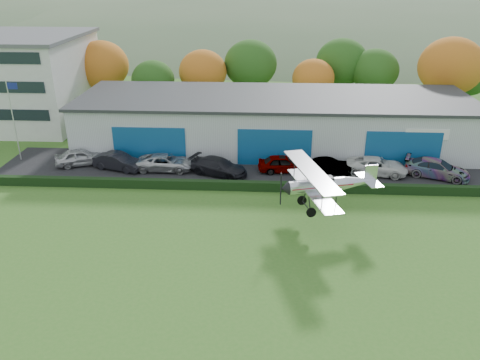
# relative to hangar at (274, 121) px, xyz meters

# --- Properties ---
(ground) EXTENTS (300.00, 300.00, 0.00)m
(ground) POSITION_rel_hangar_xyz_m (-5.00, -27.98, -2.66)
(ground) COLOR #366C22
(ground) RESTS_ON ground
(apron) EXTENTS (48.00, 9.00, 0.05)m
(apron) POSITION_rel_hangar_xyz_m (-2.00, -6.98, -2.63)
(apron) COLOR black
(apron) RESTS_ON ground
(hedge) EXTENTS (46.00, 0.60, 0.80)m
(hedge) POSITION_rel_hangar_xyz_m (-2.00, -11.78, -2.26)
(hedge) COLOR black
(hedge) RESTS_ON ground
(hangar) EXTENTS (40.60, 12.60, 5.30)m
(hangar) POSITION_rel_hangar_xyz_m (0.00, 0.00, 0.00)
(hangar) COLOR #B2B7BC
(hangar) RESTS_ON ground
(flagpole) EXTENTS (1.05, 0.10, 8.00)m
(flagpole) POSITION_rel_hangar_xyz_m (-24.88, -5.98, 2.13)
(flagpole) COLOR silver
(flagpole) RESTS_ON ground
(tree_belt) EXTENTS (75.70, 13.22, 10.12)m
(tree_belt) POSITION_rel_hangar_xyz_m (-4.15, 12.64, 2.95)
(tree_belt) COLOR #3D2614
(tree_belt) RESTS_ON ground
(distant_hills) EXTENTS (430.00, 196.00, 56.00)m
(distant_hills) POSITION_rel_hangar_xyz_m (-9.38, 112.02, -15.70)
(distant_hills) COLOR #4C6642
(distant_hills) RESTS_ON ground
(car_0) EXTENTS (5.10, 3.50, 1.61)m
(car_0) POSITION_rel_hangar_xyz_m (-18.50, -6.97, -1.80)
(car_0) COLOR silver
(car_0) RESTS_ON apron
(car_1) EXTENTS (5.03, 3.04, 1.57)m
(car_1) POSITION_rel_hangar_xyz_m (-14.61, -7.88, -1.82)
(car_1) COLOR black
(car_1) RESTS_ON apron
(car_2) EXTENTS (5.36, 2.52, 1.48)m
(car_2) POSITION_rel_hangar_xyz_m (-10.15, -7.79, -1.87)
(car_2) COLOR silver
(car_2) RESTS_ON apron
(car_3) EXTENTS (5.81, 4.14, 1.56)m
(car_3) POSITION_rel_hangar_xyz_m (-5.07, -8.64, -1.82)
(car_3) COLOR black
(car_3) RESTS_ON apron
(car_4) EXTENTS (4.78, 2.26, 1.58)m
(car_4) POSITION_rel_hangar_xyz_m (0.84, -7.60, -1.82)
(car_4) COLOR gray
(car_4) RESTS_ON apron
(car_5) EXTENTS (4.67, 2.16, 1.48)m
(car_5) POSITION_rel_hangar_xyz_m (5.06, -8.01, -1.86)
(car_5) COLOR gray
(car_5) RESTS_ON apron
(car_6) EXTENTS (5.83, 3.38, 1.53)m
(car_6) POSITION_rel_hangar_xyz_m (9.40, -7.67, -1.84)
(car_6) COLOR silver
(car_6) RESTS_ON apron
(car_7) EXTENTS (6.07, 4.21, 1.63)m
(car_7) POSITION_rel_hangar_xyz_m (14.67, -8.08, -1.79)
(car_7) COLOR gray
(car_7) RESTS_ON apron
(biplane) EXTENTS (7.49, 8.49, 3.17)m
(biplane) POSITION_rel_hangar_xyz_m (3.49, -17.20, 0.55)
(biplane) COLOR silver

